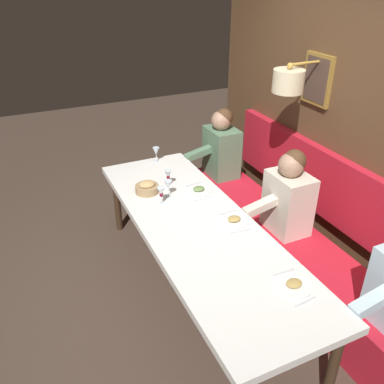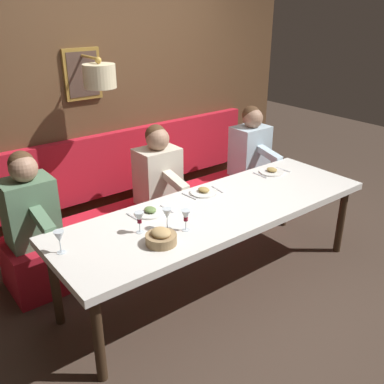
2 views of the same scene
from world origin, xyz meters
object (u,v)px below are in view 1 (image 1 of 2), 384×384
at_px(diner_middle, 221,145).
at_px(wine_glass_3, 156,152).
at_px(wine_glass_0, 161,192).
at_px(dining_table, 198,231).
at_px(diner_near, 288,195).
at_px(wine_glass_1, 168,185).
at_px(wine_glass_2, 168,175).
at_px(bread_bowl, 147,188).

xyz_separation_m(diner_middle, wine_glass_3, (-0.76, 0.05, 0.04)).
height_order(wine_glass_0, wine_glass_3, same).
distance_m(dining_table, diner_middle, 1.53).
relative_size(diner_near, wine_glass_1, 4.82).
bearing_deg(wine_glass_1, wine_glass_2, 68.29).
height_order(dining_table, diner_middle, diner_middle).
bearing_deg(wine_glass_3, wine_glass_0, -107.67).
bearing_deg(wine_glass_2, wine_glass_0, -122.52).
relative_size(wine_glass_0, wine_glass_1, 1.00).
bearing_deg(diner_near, diner_middle, 90.00).
bearing_deg(wine_glass_3, diner_near, -59.62).
height_order(wine_glass_1, bread_bowl, wine_glass_1).
height_order(diner_middle, wine_glass_2, diner_middle).
bearing_deg(wine_glass_3, wine_glass_1, -102.34).
distance_m(diner_middle, wine_glass_1, 1.16).
distance_m(wine_glass_1, bread_bowl, 0.23).
height_order(wine_glass_1, wine_glass_3, same).
bearing_deg(wine_glass_2, wine_glass_3, 81.00).
relative_size(wine_glass_0, wine_glass_3, 1.00).
bearing_deg(diner_near, wine_glass_2, 139.24).
height_order(wine_glass_1, wine_glass_2, same).
height_order(dining_table, diner_near, diner_near).
height_order(diner_middle, wine_glass_1, diner_middle).
relative_size(wine_glass_1, wine_glass_2, 1.00).
height_order(wine_glass_3, bread_bowl, wine_glass_3).
height_order(diner_near, diner_middle, same).
distance_m(diner_near, wine_glass_2, 1.12).
xyz_separation_m(wine_glass_0, wine_glass_2, (0.18, 0.28, -0.00)).
bearing_deg(wine_glass_0, wine_glass_1, 41.53).
height_order(diner_middle, bread_bowl, diner_middle).
bearing_deg(wine_glass_2, diner_middle, 31.08).
bearing_deg(dining_table, diner_middle, 54.54).
xyz_separation_m(wine_glass_0, bread_bowl, (-0.05, 0.25, -0.07)).
bearing_deg(wine_glass_2, wine_glass_1, -111.71).
xyz_separation_m(diner_middle, wine_glass_2, (-0.85, -0.51, 0.04)).
bearing_deg(wine_glass_2, dining_table, -92.51).
xyz_separation_m(diner_near, bread_bowl, (-1.08, 0.70, -0.03)).
relative_size(dining_table, bread_bowl, 12.68).
bearing_deg(bread_bowl, dining_table, -74.26).
distance_m(dining_table, diner_near, 0.89).
height_order(wine_glass_2, bread_bowl, wine_glass_2).
distance_m(wine_glass_3, bread_bowl, 0.68).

